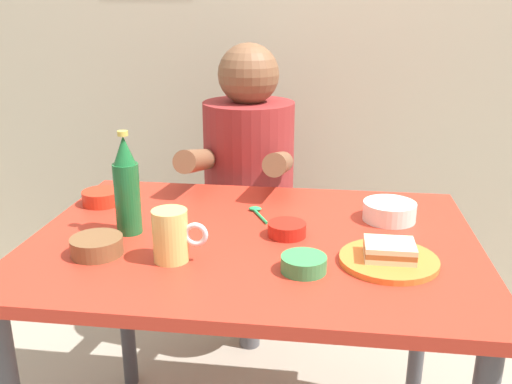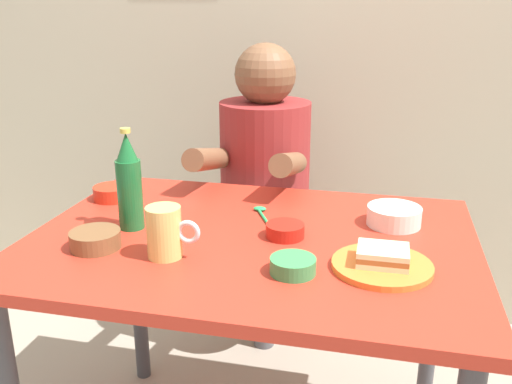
{
  "view_description": "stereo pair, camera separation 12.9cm",
  "coord_description": "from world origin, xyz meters",
  "px_view_note": "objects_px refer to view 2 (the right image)",
  "views": [
    {
      "loc": [
        0.18,
        -1.27,
        1.29
      ],
      "look_at": [
        0.0,
        0.05,
        0.84
      ],
      "focal_mm": 39.08,
      "sensor_mm": 36.0,
      "label": 1
    },
    {
      "loc": [
        0.3,
        -1.24,
        1.29
      ],
      "look_at": [
        0.0,
        0.05,
        0.84
      ],
      "focal_mm": 39.08,
      "sensor_mm": 36.0,
      "label": 2
    }
  ],
  "objects_px": {
    "plate_orange": "(382,266)",
    "beer_bottle": "(129,184)",
    "sandwich": "(383,255)",
    "person_seated": "(264,160)",
    "dining_table": "(252,270)",
    "stool": "(264,265)",
    "sambal_bowl_red": "(285,230)",
    "beer_mug": "(165,232)"
  },
  "relations": [
    {
      "from": "dining_table",
      "to": "sandwich",
      "type": "relative_size",
      "value": 10.0
    },
    {
      "from": "plate_orange",
      "to": "beer_bottle",
      "type": "height_order",
      "value": "beer_bottle"
    },
    {
      "from": "dining_table",
      "to": "plate_orange",
      "type": "relative_size",
      "value": 5.0
    },
    {
      "from": "sandwich",
      "to": "beer_mug",
      "type": "bearing_deg",
      "value": -174.3
    },
    {
      "from": "stool",
      "to": "sandwich",
      "type": "bearing_deg",
      "value": -60.27
    },
    {
      "from": "sambal_bowl_red",
      "to": "stool",
      "type": "bearing_deg",
      "value": 106.76
    },
    {
      "from": "person_seated",
      "to": "sandwich",
      "type": "height_order",
      "value": "person_seated"
    },
    {
      "from": "stool",
      "to": "sambal_bowl_red",
      "type": "height_order",
      "value": "sambal_bowl_red"
    },
    {
      "from": "person_seated",
      "to": "sambal_bowl_red",
      "type": "distance_m",
      "value": 0.63
    },
    {
      "from": "sambal_bowl_red",
      "to": "plate_orange",
      "type": "bearing_deg",
      "value": -27.87
    },
    {
      "from": "sambal_bowl_red",
      "to": "beer_bottle",
      "type": "bearing_deg",
      "value": -175.68
    },
    {
      "from": "person_seated",
      "to": "stool",
      "type": "bearing_deg",
      "value": 90.0
    },
    {
      "from": "person_seated",
      "to": "plate_orange",
      "type": "relative_size",
      "value": 3.27
    },
    {
      "from": "stool",
      "to": "beer_mug",
      "type": "relative_size",
      "value": 3.57
    },
    {
      "from": "stool",
      "to": "beer_mug",
      "type": "xyz_separation_m",
      "value": [
        -0.06,
        -0.79,
        0.45
      ]
    },
    {
      "from": "plate_orange",
      "to": "person_seated",
      "type": "bearing_deg",
      "value": 120.11
    },
    {
      "from": "person_seated",
      "to": "beer_mug",
      "type": "height_order",
      "value": "person_seated"
    },
    {
      "from": "plate_orange",
      "to": "beer_bottle",
      "type": "distance_m",
      "value": 0.65
    },
    {
      "from": "person_seated",
      "to": "beer_bottle",
      "type": "xyz_separation_m",
      "value": [
        -0.21,
        -0.63,
        0.09
      ]
    },
    {
      "from": "dining_table",
      "to": "sandwich",
      "type": "xyz_separation_m",
      "value": [
        0.32,
        -0.11,
        0.13
      ]
    },
    {
      "from": "person_seated",
      "to": "plate_orange",
      "type": "bearing_deg",
      "value": -59.89
    },
    {
      "from": "stool",
      "to": "plate_orange",
      "type": "xyz_separation_m",
      "value": [
        0.42,
        -0.74,
        0.4
      ]
    },
    {
      "from": "dining_table",
      "to": "stool",
      "type": "distance_m",
      "value": 0.7
    },
    {
      "from": "beer_mug",
      "to": "sambal_bowl_red",
      "type": "bearing_deg",
      "value": 35.45
    },
    {
      "from": "sandwich",
      "to": "dining_table",
      "type": "bearing_deg",
      "value": 160.92
    },
    {
      "from": "stool",
      "to": "beer_bottle",
      "type": "xyz_separation_m",
      "value": [
        -0.21,
        -0.64,
        0.51
      ]
    },
    {
      "from": "dining_table",
      "to": "beer_bottle",
      "type": "xyz_separation_m",
      "value": [
        -0.31,
        -0.01,
        0.21
      ]
    },
    {
      "from": "stool",
      "to": "sambal_bowl_red",
      "type": "relative_size",
      "value": 4.69
    },
    {
      "from": "beer_mug",
      "to": "sambal_bowl_red",
      "type": "relative_size",
      "value": 1.31
    },
    {
      "from": "sandwich",
      "to": "beer_mug",
      "type": "xyz_separation_m",
      "value": [
        -0.48,
        -0.05,
        0.03
      ]
    },
    {
      "from": "sandwich",
      "to": "beer_bottle",
      "type": "bearing_deg",
      "value": 171.4
    },
    {
      "from": "dining_table",
      "to": "beer_mug",
      "type": "relative_size",
      "value": 8.73
    },
    {
      "from": "dining_table",
      "to": "sambal_bowl_red",
      "type": "distance_m",
      "value": 0.14
    },
    {
      "from": "dining_table",
      "to": "beer_mug",
      "type": "xyz_separation_m",
      "value": [
        -0.16,
        -0.16,
        0.15
      ]
    },
    {
      "from": "plate_orange",
      "to": "sandwich",
      "type": "relative_size",
      "value": 2.0
    },
    {
      "from": "sandwich",
      "to": "beer_mug",
      "type": "relative_size",
      "value": 0.87
    },
    {
      "from": "stool",
      "to": "sambal_bowl_red",
      "type": "xyz_separation_m",
      "value": [
        0.19,
        -0.61,
        0.41
      ]
    },
    {
      "from": "dining_table",
      "to": "plate_orange",
      "type": "distance_m",
      "value": 0.35
    },
    {
      "from": "sambal_bowl_red",
      "to": "beer_mug",
      "type": "bearing_deg",
      "value": -144.55
    },
    {
      "from": "sandwich",
      "to": "person_seated",
      "type": "bearing_deg",
      "value": 120.11
    },
    {
      "from": "plate_orange",
      "to": "beer_bottle",
      "type": "xyz_separation_m",
      "value": [
        -0.63,
        0.1,
        0.11
      ]
    },
    {
      "from": "stool",
      "to": "beer_bottle",
      "type": "distance_m",
      "value": 0.85
    }
  ]
}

